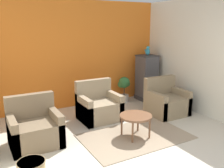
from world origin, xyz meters
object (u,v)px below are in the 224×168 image
parrot (148,51)px  armchair_right (166,102)px  armchair_middle (99,107)px  coffee_table (136,117)px  birdcage (147,78)px  potted_plant (124,87)px  armchair_left (35,129)px

parrot → armchair_right: bearing=-104.8°
armchair_middle → parrot: size_ratio=3.39×
coffee_table → armchair_middle: armchair_middle is taller
coffee_table → armchair_right: bearing=26.7°
armchair_middle → coffee_table: bearing=-79.9°
coffee_table → parrot: 2.74m
armchair_middle → parrot: 2.32m
armchair_right → coffee_table: bearing=-153.3°
coffee_table → parrot: (1.69, 1.92, 1.00)m
birdcage → potted_plant: 0.72m
coffee_table → armchair_left: size_ratio=0.70×
armchair_right → armchair_middle: same height
armchair_right → birdcage: birdcage is taller
armchair_left → parrot: size_ratio=3.39×
armchair_left → armchair_middle: same height
armchair_right → parrot: bearing=75.2°
armchair_right → potted_plant: (-0.35, 1.35, 0.14)m
coffee_table → potted_plant: (1.01, 2.04, 0.03)m
armchair_right → armchair_middle: bearing=162.9°
armchair_left → parrot: bearing=20.6°
armchair_left → armchair_right: bearing=1.2°
birdcage → parrot: bearing=90.0°
armchair_right → potted_plant: bearing=104.6°
coffee_table → birdcage: size_ratio=0.48×
armchair_left → armchair_right: same height
armchair_left → potted_plant: (2.76, 1.42, 0.14)m
coffee_table → armchair_middle: (-0.21, 1.17, -0.11)m
armchair_left → birdcage: (3.44, 1.29, 0.34)m
coffee_table → armchair_right: 1.53m
armchair_middle → potted_plant: bearing=35.5°
armchair_right → parrot: (0.33, 1.23, 1.11)m
parrot → birdcage: bearing=-90.0°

